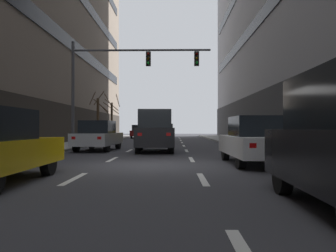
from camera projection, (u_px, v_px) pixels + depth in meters
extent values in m
plane|color=#38383D|center=(148.00, 165.00, 11.03)|extent=(120.00, 120.00, 0.00)
cube|color=gray|center=(334.00, 163.00, 10.92)|extent=(3.00, 80.00, 0.14)
cube|color=silver|center=(74.00, 179.00, 8.06)|extent=(0.16, 2.00, 0.01)
cube|color=silver|center=(112.00, 159.00, 13.06)|extent=(0.16, 2.00, 0.01)
cube|color=silver|center=(129.00, 151.00, 18.06)|extent=(0.16, 2.00, 0.01)
cube|color=silver|center=(139.00, 146.00, 23.06)|extent=(0.16, 2.00, 0.01)
cube|color=silver|center=(145.00, 143.00, 28.06)|extent=(0.16, 2.00, 0.01)
cube|color=silver|center=(149.00, 140.00, 33.06)|extent=(0.16, 2.00, 0.01)
cube|color=silver|center=(153.00, 139.00, 38.05)|extent=(0.16, 2.00, 0.01)
cube|color=silver|center=(155.00, 137.00, 43.05)|extent=(0.16, 2.00, 0.01)
cube|color=silver|center=(203.00, 179.00, 8.00)|extent=(0.16, 2.00, 0.01)
cube|color=silver|center=(191.00, 159.00, 13.00)|extent=(0.16, 2.00, 0.01)
cube|color=silver|center=(187.00, 151.00, 18.00)|extent=(0.16, 2.00, 0.01)
cube|color=silver|center=(184.00, 146.00, 23.00)|extent=(0.16, 2.00, 0.01)
cube|color=silver|center=(182.00, 143.00, 28.00)|extent=(0.16, 2.00, 0.01)
cube|color=silver|center=(181.00, 140.00, 33.00)|extent=(0.16, 2.00, 0.01)
cube|color=silver|center=(180.00, 139.00, 38.00)|extent=(0.16, 2.00, 0.01)
cube|color=silver|center=(179.00, 137.00, 43.00)|extent=(0.16, 2.00, 0.01)
cylinder|color=black|center=(156.00, 137.00, 32.01)|extent=(0.22, 0.66, 0.66)
cylinder|color=black|center=(173.00, 137.00, 31.99)|extent=(0.22, 0.66, 0.66)
cylinder|color=black|center=(155.00, 138.00, 29.33)|extent=(0.22, 0.66, 0.66)
cylinder|color=black|center=(173.00, 138.00, 29.31)|extent=(0.22, 0.66, 0.66)
cube|color=yellow|center=(164.00, 134.00, 30.66)|extent=(1.86, 4.38, 0.64)
cube|color=black|center=(164.00, 127.00, 30.47)|extent=(1.60, 1.90, 0.68)
cube|color=white|center=(158.00, 133.00, 32.82)|extent=(0.20, 0.08, 0.14)
cube|color=red|center=(156.00, 134.00, 28.52)|extent=(0.20, 0.08, 0.14)
cube|color=white|center=(171.00, 133.00, 32.80)|extent=(0.20, 0.08, 0.14)
cube|color=red|center=(171.00, 134.00, 28.51)|extent=(0.20, 0.08, 0.14)
cube|color=black|center=(164.00, 123.00, 30.47)|extent=(0.44, 0.20, 0.18)
cylinder|color=black|center=(49.00, 162.00, 8.67)|extent=(0.23, 0.68, 0.68)
cube|color=white|center=(9.00, 144.00, 9.52)|extent=(0.21, 0.08, 0.14)
cube|color=white|center=(54.00, 144.00, 9.50)|extent=(0.21, 0.08, 0.14)
cylinder|color=black|center=(92.00, 143.00, 19.63)|extent=(0.25, 0.67, 0.66)
cylinder|color=black|center=(118.00, 143.00, 19.53)|extent=(0.25, 0.67, 0.66)
cylinder|color=black|center=(76.00, 146.00, 16.93)|extent=(0.25, 0.67, 0.66)
cylinder|color=black|center=(107.00, 146.00, 16.83)|extent=(0.25, 0.67, 0.66)
cube|color=#B7BABF|center=(99.00, 139.00, 18.23)|extent=(2.06, 4.50, 0.64)
cube|color=black|center=(98.00, 127.00, 18.04)|extent=(1.70, 1.98, 0.68)
cube|color=white|center=(98.00, 136.00, 20.44)|extent=(0.20, 0.09, 0.14)
cube|color=red|center=(74.00, 138.00, 16.11)|extent=(0.20, 0.09, 0.14)
cube|color=white|center=(119.00, 136.00, 20.35)|extent=(0.20, 0.09, 0.14)
cube|color=red|center=(99.00, 138.00, 16.03)|extent=(0.20, 0.09, 0.14)
cylinder|color=black|center=(134.00, 135.00, 41.07)|extent=(0.22, 0.65, 0.65)
cylinder|color=black|center=(147.00, 135.00, 41.03)|extent=(0.22, 0.65, 0.65)
cylinder|color=black|center=(132.00, 136.00, 38.42)|extent=(0.22, 0.65, 0.65)
cylinder|color=black|center=(145.00, 136.00, 38.38)|extent=(0.22, 0.65, 0.65)
cube|color=maroon|center=(140.00, 133.00, 39.73)|extent=(1.84, 4.34, 0.63)
cube|color=black|center=(139.00, 128.00, 39.53)|extent=(1.59, 1.88, 0.67)
cube|color=white|center=(136.00, 132.00, 41.87)|extent=(0.20, 0.08, 0.14)
cube|color=red|center=(132.00, 132.00, 37.62)|extent=(0.20, 0.08, 0.14)
cube|color=white|center=(146.00, 132.00, 41.84)|extent=(0.20, 0.08, 0.14)
cube|color=red|center=(143.00, 132.00, 37.59)|extent=(0.20, 0.08, 0.14)
cylinder|color=black|center=(141.00, 144.00, 18.65)|extent=(0.25, 0.69, 0.68)
cylinder|color=black|center=(170.00, 144.00, 18.69)|extent=(0.25, 0.69, 0.68)
cylinder|color=black|center=(138.00, 147.00, 15.88)|extent=(0.25, 0.69, 0.68)
cylinder|color=black|center=(171.00, 147.00, 15.91)|extent=(0.25, 0.69, 0.68)
cube|color=black|center=(155.00, 137.00, 17.29)|extent=(2.06, 4.59, 0.93)
cube|color=black|center=(155.00, 119.00, 17.29)|extent=(1.75, 2.73, 0.93)
cube|color=white|center=(145.00, 133.00, 19.50)|extent=(0.21, 0.09, 0.14)
cube|color=red|center=(140.00, 134.00, 15.05)|extent=(0.21, 0.09, 0.14)
cube|color=white|center=(167.00, 133.00, 19.52)|extent=(0.21, 0.09, 0.14)
cube|color=red|center=(169.00, 134.00, 15.08)|extent=(0.21, 0.09, 0.14)
cylinder|color=black|center=(282.00, 177.00, 6.19)|extent=(0.24, 0.66, 0.66)
cube|color=white|center=(278.00, 143.00, 7.00)|extent=(0.20, 0.09, 0.14)
cylinder|color=black|center=(225.00, 152.00, 12.67)|extent=(0.23, 0.66, 0.66)
cylinder|color=black|center=(267.00, 152.00, 12.66)|extent=(0.23, 0.66, 0.66)
cylinder|color=black|center=(241.00, 158.00, 9.96)|extent=(0.23, 0.66, 0.66)
cylinder|color=black|center=(293.00, 158.00, 9.96)|extent=(0.23, 0.66, 0.66)
cube|color=white|center=(255.00, 145.00, 11.32)|extent=(1.91, 4.43, 0.64)
cube|color=black|center=(257.00, 126.00, 11.12)|extent=(1.63, 1.93, 0.68)
cube|color=white|center=(226.00, 140.00, 13.48)|extent=(0.20, 0.08, 0.14)
cube|color=red|center=(253.00, 146.00, 9.16)|extent=(0.20, 0.08, 0.14)
cube|color=white|center=(257.00, 140.00, 13.48)|extent=(0.20, 0.08, 0.14)
cube|color=red|center=(299.00, 146.00, 9.16)|extent=(0.20, 0.08, 0.14)
cylinder|color=#4C4C51|center=(73.00, 94.00, 19.51)|extent=(0.18, 0.18, 6.28)
cylinder|color=#4C4C51|center=(141.00, 50.00, 19.45)|extent=(8.20, 0.12, 0.12)
cube|color=black|center=(148.00, 59.00, 19.44)|extent=(0.28, 0.24, 0.84)
sphere|color=#4B0704|center=(148.00, 54.00, 19.31)|extent=(0.17, 0.17, 0.17)
sphere|color=#523505|center=(148.00, 58.00, 19.30)|extent=(0.17, 0.17, 0.17)
sphere|color=green|center=(148.00, 63.00, 19.30)|extent=(0.17, 0.17, 0.17)
cube|color=black|center=(197.00, 59.00, 19.39)|extent=(0.28, 0.24, 0.84)
sphere|color=#4B0704|center=(197.00, 54.00, 19.26)|extent=(0.17, 0.17, 0.17)
sphere|color=#523505|center=(197.00, 58.00, 19.25)|extent=(0.17, 0.17, 0.17)
sphere|color=green|center=(197.00, 63.00, 19.25)|extent=(0.17, 0.17, 0.17)
cylinder|color=#4C3823|center=(112.00, 120.00, 35.94)|extent=(0.23, 0.23, 3.91)
cylinder|color=#42301E|center=(108.00, 100.00, 35.50)|extent=(1.00, 0.73, 1.49)
cylinder|color=#42301E|center=(111.00, 108.00, 35.12)|extent=(1.71, 0.22, 1.30)
cylinder|color=#42301E|center=(112.00, 105.00, 35.22)|extent=(1.51, 0.32, 1.30)
cylinder|color=#42301E|center=(118.00, 101.00, 35.87)|extent=(0.21, 1.43, 1.33)
cylinder|color=#42301E|center=(104.00, 109.00, 35.40)|extent=(1.18, 1.45, 1.04)
cylinder|color=#4C3823|center=(98.00, 119.00, 29.40)|extent=(0.24, 0.24, 3.80)
cylinder|color=#42301E|center=(99.00, 98.00, 29.87)|extent=(0.98, 0.09, 1.30)
cylinder|color=#42301E|center=(93.00, 98.00, 29.55)|extent=(0.33, 1.10, 1.26)
cylinder|color=#42301E|center=(101.00, 106.00, 28.84)|extent=(1.20, 0.88, 1.13)
cylinder|color=black|center=(234.00, 136.00, 27.71)|extent=(0.13, 0.13, 0.81)
cylinder|color=black|center=(235.00, 136.00, 27.54)|extent=(0.13, 0.13, 0.81)
cube|color=gray|center=(234.00, 128.00, 27.63)|extent=(0.23, 0.36, 0.58)
sphere|color=brown|center=(234.00, 124.00, 27.63)|extent=(0.21, 0.21, 0.21)
cylinder|color=gray|center=(233.00, 128.00, 27.84)|extent=(0.09, 0.09, 0.52)
cylinder|color=gray|center=(235.00, 128.00, 27.41)|extent=(0.09, 0.09, 0.52)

